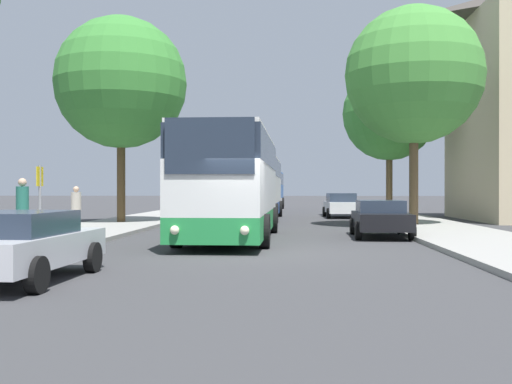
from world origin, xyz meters
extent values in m
plane|color=#38383A|center=(0.00, 0.00, 0.00)|extent=(300.00, 300.00, 0.00)
cube|color=#238942|center=(-1.07, 4.58, 0.62)|extent=(2.71, 10.38, 0.70)
cube|color=silver|center=(-1.07, 4.58, 1.74)|extent=(2.71, 10.38, 1.52)
cube|color=#232D3D|center=(-1.07, 4.58, 2.97)|extent=(2.74, 10.17, 0.95)
cube|color=silver|center=(-1.07, 4.58, 3.51)|extent=(2.66, 10.17, 0.12)
cube|color=#232D3D|center=(-1.14, -0.62, 2.82)|extent=(2.32, 0.09, 1.45)
sphere|color=#F4EAC1|center=(-2.04, -0.63, 0.66)|extent=(0.24, 0.24, 0.24)
sphere|color=#F4EAC1|center=(-0.24, -0.65, 0.66)|extent=(0.24, 0.24, 0.24)
cylinder|color=black|center=(-2.40, 1.49, 0.50)|extent=(0.31, 1.00, 1.00)
cylinder|color=black|center=(0.18, 1.46, 0.50)|extent=(0.31, 1.00, 1.00)
cylinder|color=black|center=(-2.32, 7.70, 0.50)|extent=(0.31, 1.00, 1.00)
cylinder|color=black|center=(0.26, 7.67, 0.50)|extent=(0.31, 1.00, 1.00)
cube|color=#2D519E|center=(-1.03, 18.21, 0.62)|extent=(2.62, 11.89, 0.70)
cube|color=silver|center=(-1.03, 18.21, 1.71)|extent=(2.62, 11.89, 1.47)
cube|color=#232D3D|center=(-1.03, 18.21, 2.92)|extent=(2.64, 11.66, 0.95)
cube|color=silver|center=(-1.03, 18.21, 3.46)|extent=(2.57, 11.66, 0.12)
cube|color=#232D3D|center=(-1.12, 12.25, 2.77)|extent=(2.21, 0.09, 1.45)
sphere|color=#F4EAC1|center=(-1.98, 12.24, 0.66)|extent=(0.24, 0.24, 0.24)
sphere|color=#F4EAC1|center=(-0.26, 12.22, 0.66)|extent=(0.24, 0.24, 0.24)
cylinder|color=black|center=(-2.31, 14.67, 0.50)|extent=(0.31, 1.00, 1.00)
cylinder|color=black|center=(0.14, 14.64, 0.50)|extent=(0.31, 1.00, 1.00)
cylinder|color=black|center=(-2.21, 21.79, 0.50)|extent=(0.31, 1.00, 1.00)
cylinder|color=black|center=(0.24, 21.75, 0.50)|extent=(0.31, 1.00, 1.00)
cube|color=silver|center=(-1.22, 34.23, 0.62)|extent=(2.95, 10.61, 0.70)
cube|color=#285BA8|center=(-1.22, 34.23, 1.56)|extent=(2.95, 10.61, 1.18)
cube|color=#232D3D|center=(-1.22, 34.23, 2.63)|extent=(2.97, 10.40, 0.95)
cube|color=#285BA8|center=(-1.22, 34.23, 3.16)|extent=(2.89, 10.39, 0.12)
cube|color=#232D3D|center=(-1.40, 28.94, 2.48)|extent=(2.32, 0.14, 1.45)
sphere|color=#F4EAC1|center=(-2.30, 28.95, 0.66)|extent=(0.24, 0.24, 0.24)
sphere|color=#F4EAC1|center=(-0.50, 28.89, 0.66)|extent=(0.24, 0.24, 0.24)
cylinder|color=black|center=(-2.62, 31.12, 0.50)|extent=(0.33, 1.01, 1.00)
cylinder|color=black|center=(-0.04, 31.03, 0.50)|extent=(0.33, 1.01, 1.00)
cylinder|color=black|center=(-2.39, 37.43, 0.50)|extent=(0.33, 1.01, 1.00)
cylinder|color=black|center=(0.18, 37.34, 0.50)|extent=(0.33, 1.01, 1.00)
cube|color=#B7B7BC|center=(-4.06, -5.00, 0.59)|extent=(1.90, 4.17, 0.56)
cube|color=#232D3D|center=(-4.06, -5.16, 1.08)|extent=(1.63, 2.18, 0.43)
cylinder|color=black|center=(-4.92, -3.70, 0.31)|extent=(0.22, 0.63, 0.62)
cylinder|color=black|center=(-3.13, -3.74, 0.31)|extent=(0.22, 0.63, 0.62)
cylinder|color=black|center=(-3.20, -6.30, 0.31)|extent=(0.22, 0.63, 0.62)
cube|color=black|center=(4.13, 5.75, 0.60)|extent=(1.91, 4.13, 0.57)
cube|color=#232D3D|center=(4.14, 5.91, 1.10)|extent=(1.64, 2.17, 0.43)
cylinder|color=black|center=(4.99, 4.46, 0.31)|extent=(0.22, 0.63, 0.62)
cylinder|color=black|center=(3.20, 4.51, 0.31)|extent=(0.22, 0.63, 0.62)
cylinder|color=black|center=(5.06, 6.99, 0.31)|extent=(0.22, 0.63, 0.62)
cylinder|color=black|center=(3.28, 7.04, 0.31)|extent=(0.22, 0.63, 0.62)
cube|color=silver|center=(4.01, 20.83, 0.63)|extent=(1.95, 4.61, 0.65)
cube|color=#232D3D|center=(4.00, 21.01, 1.22)|extent=(1.67, 2.42, 0.53)
cylinder|color=black|center=(4.96, 19.44, 0.31)|extent=(0.22, 0.63, 0.62)
cylinder|color=black|center=(3.14, 19.39, 0.31)|extent=(0.22, 0.63, 0.62)
cylinder|color=black|center=(4.88, 22.27, 0.31)|extent=(0.22, 0.63, 0.62)
cylinder|color=black|center=(3.06, 22.22, 0.31)|extent=(0.22, 0.63, 0.62)
cylinder|color=gray|center=(-6.78, 2.18, 1.30)|extent=(0.08, 0.08, 2.30)
cube|color=yellow|center=(-6.78, 2.18, 2.10)|extent=(0.03, 0.45, 0.60)
cylinder|color=#23232D|center=(-6.87, 5.53, 0.55)|extent=(0.30, 0.30, 0.80)
cylinder|color=#B2A899|center=(-6.87, 5.53, 1.28)|extent=(0.36, 0.36, 0.66)
sphere|color=tan|center=(-6.87, 5.53, 1.72)|extent=(0.22, 0.22, 0.22)
cylinder|color=#23232D|center=(-6.94, 1.32, 0.60)|extent=(0.30, 0.30, 0.90)
cylinder|color=#236656|center=(-6.94, 1.32, 1.42)|extent=(0.36, 0.36, 0.75)
sphere|color=tan|center=(-6.94, 1.32, 1.92)|extent=(0.24, 0.24, 0.24)
cylinder|color=#513D23|center=(-7.22, 12.55, 2.32)|extent=(0.40, 0.40, 4.33)
sphere|color=#387F33|center=(-7.22, 12.55, 6.85)|extent=(6.32, 6.32, 6.32)
cylinder|color=brown|center=(6.43, 11.32, 2.33)|extent=(0.40, 0.40, 4.37)
sphere|color=#428938|center=(6.43, 11.32, 6.82)|extent=(6.14, 6.14, 6.14)
cylinder|color=brown|center=(7.07, 21.88, 2.20)|extent=(0.40, 0.40, 4.10)
sphere|color=#387F33|center=(7.07, 21.88, 6.43)|extent=(5.80, 5.80, 5.80)
camera|label=1|loc=(0.93, -15.79, 1.70)|focal=42.00mm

